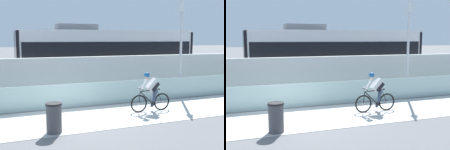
# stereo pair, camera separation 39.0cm
# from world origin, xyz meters

# --- Properties ---
(ground_plane) EXTENTS (200.00, 200.00, 0.00)m
(ground_plane) POSITION_xyz_m (0.00, 0.00, 0.00)
(ground_plane) COLOR slate
(bike_path_deck) EXTENTS (32.00, 3.20, 0.01)m
(bike_path_deck) POSITION_xyz_m (0.00, 0.00, 0.01)
(bike_path_deck) COLOR beige
(bike_path_deck) RESTS_ON ground
(glass_parapet) EXTENTS (32.00, 0.05, 1.03)m
(glass_parapet) POSITION_xyz_m (0.00, 1.85, 0.51)
(glass_parapet) COLOR silver
(glass_parapet) RESTS_ON ground
(concrete_barrier_wall) EXTENTS (32.00, 0.36, 2.05)m
(concrete_barrier_wall) POSITION_xyz_m (0.00, 3.65, 1.03)
(concrete_barrier_wall) COLOR silver
(concrete_barrier_wall) RESTS_ON ground
(tram_rail_near) EXTENTS (32.00, 0.08, 0.01)m
(tram_rail_near) POSITION_xyz_m (0.00, 6.13, 0.00)
(tram_rail_near) COLOR #595654
(tram_rail_near) RESTS_ON ground
(tram_rail_far) EXTENTS (32.00, 0.08, 0.01)m
(tram_rail_far) POSITION_xyz_m (0.00, 7.57, 0.00)
(tram_rail_far) COLOR #595654
(tram_rail_far) RESTS_ON ground
(tram) EXTENTS (11.06, 2.54, 3.81)m
(tram) POSITION_xyz_m (4.07, 6.85, 1.89)
(tram) COLOR silver
(tram) RESTS_ON ground
(cyclist_on_bike) EXTENTS (1.77, 0.58, 1.61)m
(cyclist_on_bike) POSITION_xyz_m (3.36, 0.00, 0.78)
(cyclist_on_bike) COLOR black
(cyclist_on_bike) RESTS_ON ground
(lamp_post_antenna) EXTENTS (0.28, 0.28, 5.20)m
(lamp_post_antenna) POSITION_xyz_m (6.27, 2.15, 3.29)
(lamp_post_antenna) COLOR gray
(lamp_post_antenna) RESTS_ON ground
(trash_bin) EXTENTS (0.51, 0.51, 0.96)m
(trash_bin) POSITION_xyz_m (-0.77, -1.25, 0.48)
(trash_bin) COLOR #47474C
(trash_bin) RESTS_ON ground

